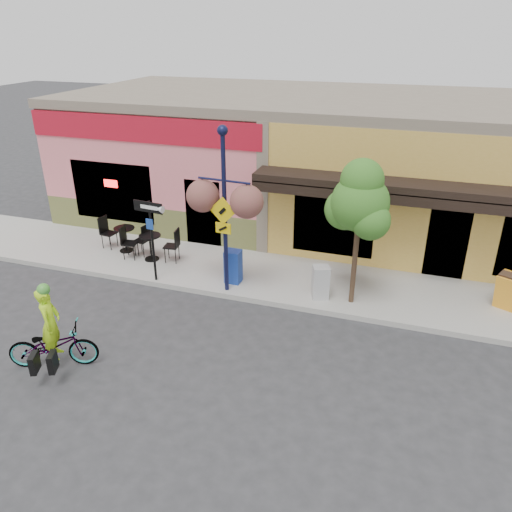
% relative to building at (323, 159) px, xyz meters
% --- Properties ---
extents(ground, '(90.00, 90.00, 0.00)m').
position_rel_building_xyz_m(ground, '(0.00, -7.50, -2.25)').
color(ground, '#2D2D30').
rests_on(ground, ground).
extents(sidewalk, '(24.00, 3.00, 0.15)m').
position_rel_building_xyz_m(sidewalk, '(0.00, -5.50, -2.17)').
color(sidewalk, '#9E9B93').
rests_on(sidewalk, ground).
extents(curb, '(24.00, 0.12, 0.15)m').
position_rel_building_xyz_m(curb, '(0.00, -6.95, -2.17)').
color(curb, '#A8A59E').
rests_on(curb, ground).
extents(building, '(18.20, 8.20, 4.50)m').
position_rel_building_xyz_m(building, '(0.00, 0.00, 0.00)').
color(building, '#E6727B').
rests_on(building, ground).
extents(bicycle, '(1.99, 1.34, 0.99)m').
position_rel_building_xyz_m(bicycle, '(-3.55, -10.83, -1.76)').
color(bicycle, maroon).
rests_on(bicycle, ground).
extents(cyclist_rider, '(0.60, 0.71, 1.64)m').
position_rel_building_xyz_m(cyclist_rider, '(-3.50, -10.83, -1.43)').
color(cyclist_rider, '#B7F319').
rests_on(cyclist_rider, ground).
extents(lamp_post, '(1.45, 0.66, 4.43)m').
position_rel_building_xyz_m(lamp_post, '(-1.17, -6.75, 0.12)').
color(lamp_post, '#121539').
rests_on(lamp_post, sidewalk).
extents(one_way_sign, '(0.91, 0.29, 2.34)m').
position_rel_building_xyz_m(one_way_sign, '(-3.28, -6.85, -0.93)').
color(one_way_sign, black).
rests_on(one_way_sign, sidewalk).
extents(cafe_set_left, '(1.83, 1.08, 1.04)m').
position_rel_building_xyz_m(cafe_set_left, '(-5.13, -5.40, -1.58)').
color(cafe_set_left, black).
rests_on(cafe_set_left, sidewalk).
extents(cafe_set_right, '(1.87, 1.13, 1.06)m').
position_rel_building_xyz_m(cafe_set_right, '(-4.05, -5.71, -1.57)').
color(cafe_set_right, black).
rests_on(cafe_set_right, sidewalk).
extents(newspaper_box_blue, '(0.43, 0.38, 0.95)m').
position_rel_building_xyz_m(newspaper_box_blue, '(-1.16, -6.27, -1.63)').
color(newspaper_box_blue, '#193898').
rests_on(newspaper_box_blue, sidewalk).
extents(newspaper_box_grey, '(0.53, 0.50, 0.90)m').
position_rel_building_xyz_m(newspaper_box_grey, '(1.33, -6.38, -1.65)').
color(newspaper_box_grey, '#AEAEAE').
rests_on(newspaper_box_grey, sidewalk).
extents(street_tree, '(1.89, 1.89, 3.83)m').
position_rel_building_xyz_m(street_tree, '(2.15, -6.34, -0.18)').
color(street_tree, '#3D7A26').
rests_on(street_tree, sidewalk).
extents(sandwich_board, '(0.70, 0.62, 0.96)m').
position_rel_building_xyz_m(sandwich_board, '(5.86, -5.63, -1.62)').
color(sandwich_board, '#FCA527').
rests_on(sandwich_board, sidewalk).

